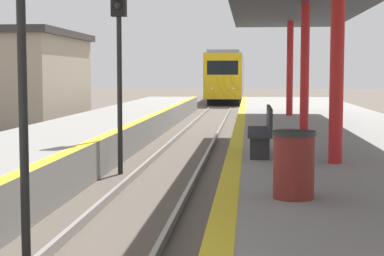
# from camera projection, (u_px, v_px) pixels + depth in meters

# --- Properties ---
(train) EXTENTS (2.83, 22.60, 4.19)m
(train) POSITION_uv_depth(u_px,v_px,m) (228.00, 77.00, 57.64)
(train) COLOR black
(train) RESTS_ON ground
(signal_near) EXTENTS (0.36, 0.31, 4.68)m
(signal_near) POSITION_uv_depth(u_px,v_px,m) (21.00, 9.00, 8.24)
(signal_near) COLOR black
(signal_near) RESTS_ON ground
(signal_mid) EXTENTS (0.36, 0.31, 4.68)m
(signal_mid) POSITION_uv_depth(u_px,v_px,m) (119.00, 39.00, 15.27)
(signal_mid) COLOR black
(signal_mid) RESTS_ON ground
(trash_bin) EXTENTS (0.54, 0.54, 0.84)m
(trash_bin) POSITION_uv_depth(u_px,v_px,m) (294.00, 164.00, 7.95)
(trash_bin) COLOR maroon
(trash_bin) RESTS_ON platform_right
(bench) EXTENTS (0.44, 1.79, 0.92)m
(bench) POSITION_uv_depth(u_px,v_px,m) (263.00, 129.00, 12.21)
(bench) COLOR #28282D
(bench) RESTS_ON platform_right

